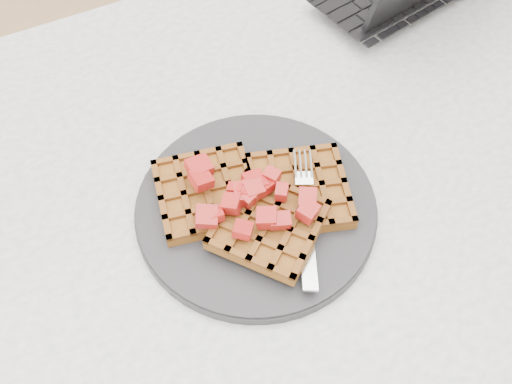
# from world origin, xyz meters

# --- Properties ---
(ground) EXTENTS (4.00, 4.00, 0.00)m
(ground) POSITION_xyz_m (0.00, 0.00, 0.00)
(ground) COLOR tan
(ground) RESTS_ON ground
(table) EXTENTS (1.20, 0.80, 0.75)m
(table) POSITION_xyz_m (0.00, 0.00, 0.64)
(table) COLOR silver
(table) RESTS_ON ground
(plate) EXTENTS (0.28, 0.28, 0.02)m
(plate) POSITION_xyz_m (-0.11, -0.04, 0.76)
(plate) COLOR black
(plate) RESTS_ON table
(waffles) EXTENTS (0.23, 0.21, 0.03)m
(waffles) POSITION_xyz_m (-0.11, -0.04, 0.78)
(waffles) COLOR brown
(waffles) RESTS_ON plate
(strawberry_pile) EXTENTS (0.15, 0.15, 0.02)m
(strawberry_pile) POSITION_xyz_m (-0.11, -0.04, 0.80)
(strawberry_pile) COLOR #880404
(strawberry_pile) RESTS_ON waffles
(fork) EXTENTS (0.10, 0.17, 0.02)m
(fork) POSITION_xyz_m (-0.07, -0.08, 0.77)
(fork) COLOR silver
(fork) RESTS_ON plate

